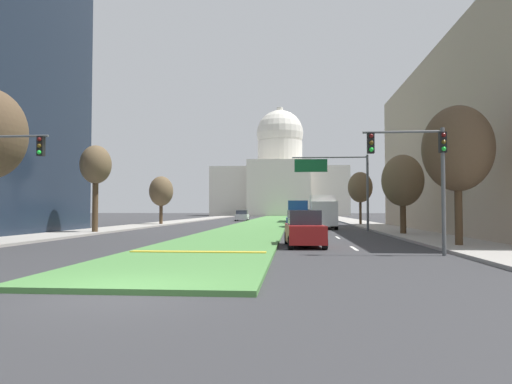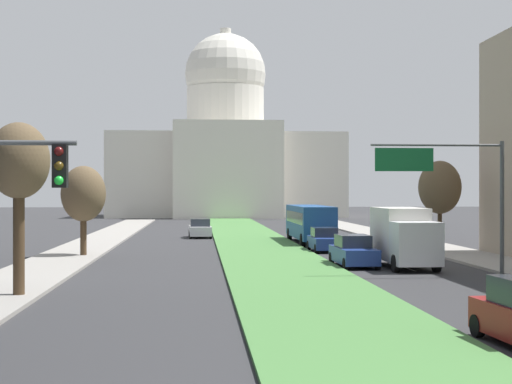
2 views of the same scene
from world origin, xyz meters
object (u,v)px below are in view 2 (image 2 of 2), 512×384
overhead_guide_sign (452,179)px  city_bus (310,221)px  sedan_midblock (353,252)px  capitol_building (226,153)px  street_tree_left_far (83,194)px  sedan_far_horizon (200,229)px  box_truck_delivery (404,236)px  street_tree_left_mid (19,164)px  sedan_distant (324,240)px  street_tree_right_far (440,188)px  sedan_very_far (304,222)px

overhead_guide_sign → city_bus: (-3.27, 24.30, -2.92)m
city_bus → sedan_midblock: bearing=-91.0°
capitol_building → street_tree_left_far: bearing=-98.6°
overhead_guide_sign → sedan_midblock: overhead_guide_sign is taller
sedan_far_horizon → box_truck_delivery: box_truck_delivery is taller
street_tree_left_mid → sedan_far_horizon: size_ratio=1.49×
street_tree_left_mid → box_truck_delivery: (17.86, 10.43, -3.46)m
street_tree_left_mid → sedan_midblock: bearing=36.3°
capitol_building → sedan_midblock: 83.62m
sedan_distant → sedan_far_horizon: sedan_far_horizon is taller
sedan_far_horizon → box_truck_delivery: bearing=-68.2°
sedan_distant → overhead_guide_sign: bearing=-77.6°
street_tree_left_far → capitol_building: bearing=81.4°
capitol_building → street_tree_right_far: 76.05m
street_tree_left_mid → capitol_building: bearing=83.2°
sedan_distant → sedan_far_horizon: (-8.40, 16.03, 0.02)m
street_tree_left_mid → sedan_distant: street_tree_left_mid is taller
sedan_midblock → city_bus: 18.74m
sedan_very_far → street_tree_right_far: bearing=-81.0°
overhead_guide_sign → sedan_far_horizon: bearing=110.4°
overhead_guide_sign → sedan_far_horizon: size_ratio=1.44×
street_tree_right_far → sedan_midblock: street_tree_right_far is taller
street_tree_left_far → sedan_distant: (15.65, 3.37, -3.14)m
street_tree_left_far → street_tree_right_far: 22.96m
sedan_distant → sedan_far_horizon: bearing=117.7°
street_tree_right_far → capitol_building: bearing=98.7°
capitol_building → city_bus: bearing=-86.1°
street_tree_right_far → sedan_midblock: 11.48m
street_tree_right_far → sedan_distant: bearing=162.7°
sedan_far_horizon → box_truck_delivery: size_ratio=0.71×
city_bus → capitol_building: bearing=93.9°
sedan_midblock → sedan_far_horizon: 27.61m
overhead_guide_sign → city_bus: overhead_guide_sign is taller
street_tree_left_far → sedan_distant: street_tree_left_far is taller
sedan_very_far → city_bus: (-2.29, -19.51, 0.94)m
overhead_guide_sign → sedan_distant: (-3.49, 15.90, -3.92)m
sedan_midblock → sedan_very_far: (2.62, 38.22, 0.03)m
capitol_building → city_bus: size_ratio=3.36×
city_bus → street_tree_left_far: bearing=-143.4°
city_bus → overhead_guide_sign: bearing=-82.3°
street_tree_left_far → street_tree_right_far: street_tree_right_far is taller
sedan_distant → sedan_very_far: size_ratio=0.92×
street_tree_left_mid → street_tree_right_far: bearing=40.3°
overhead_guide_sign → box_truck_delivery: size_ratio=1.02×
sedan_midblock → street_tree_left_mid: bearing=-143.7°
sedan_midblock → box_truck_delivery: size_ratio=0.72×
overhead_guide_sign → city_bus: bearing=97.7°
capitol_building → street_tree_left_far: capitol_building is taller
street_tree_left_far → sedan_midblock: size_ratio=1.22×
city_bus → sedan_very_far: bearing=83.3°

